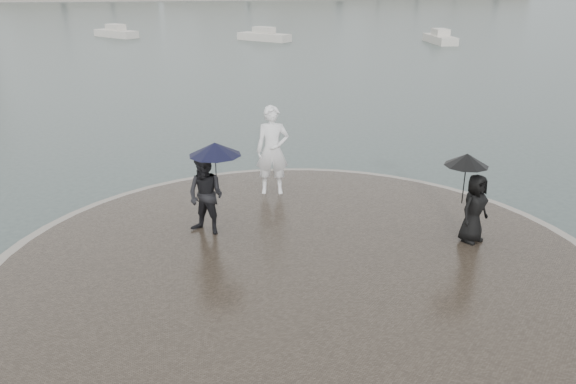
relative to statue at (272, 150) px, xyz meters
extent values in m
cylinder|color=gray|center=(-0.14, -4.16, -1.36)|extent=(12.50, 12.50, 0.32)
cylinder|color=#2D261E|center=(-0.14, -4.16, -1.34)|extent=(11.90, 11.90, 0.36)
imported|color=white|center=(0.00, 0.00, 0.00)|extent=(0.92, 0.68, 2.32)
imported|color=black|center=(-1.84, -2.20, -0.28)|extent=(1.08, 1.04, 1.76)
cylinder|color=black|center=(-1.59, -2.10, 0.19)|extent=(0.02, 0.02, 0.90)
cone|color=black|center=(-1.59, -2.10, 0.74)|extent=(1.15, 1.15, 0.28)
imported|color=black|center=(3.72, -3.70, -0.40)|extent=(0.87, 0.76, 1.51)
cylinder|color=black|center=(3.47, -3.60, 0.14)|extent=(0.02, 0.02, 0.90)
cone|color=black|center=(3.47, -3.60, 0.66)|extent=(0.92, 0.92, 0.26)
cube|color=beige|center=(21.89, 36.54, -1.27)|extent=(2.19, 5.64, 0.90)
cube|color=beige|center=(21.89, 36.54, -0.67)|extent=(1.41, 2.12, 0.90)
cube|color=beige|center=(-8.31, 48.16, -1.27)|extent=(4.78, 5.23, 0.90)
cube|color=beige|center=(-8.31, 48.16, -0.67)|extent=(2.21, 2.30, 0.90)
cube|color=beige|center=(6.09, 41.79, -1.27)|extent=(4.96, 5.08, 0.90)
cube|color=beige|center=(6.09, 41.79, -0.67)|extent=(2.25, 2.28, 0.90)
camera|label=1|loc=(-2.23, -13.72, 4.15)|focal=35.00mm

